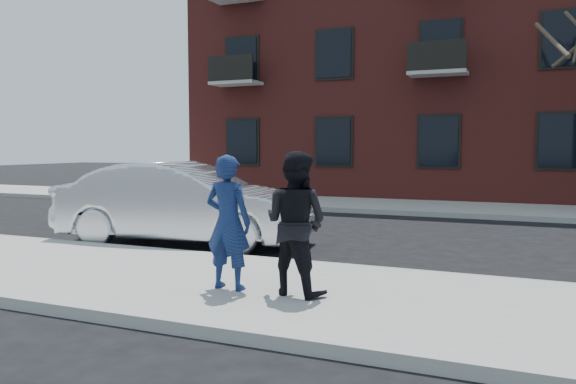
% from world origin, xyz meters
% --- Properties ---
extents(ground, '(100.00, 100.00, 0.00)m').
position_xyz_m(ground, '(0.00, 0.00, 0.00)').
color(ground, black).
rests_on(ground, ground).
extents(near_sidewalk, '(50.00, 3.50, 0.15)m').
position_xyz_m(near_sidewalk, '(0.00, -0.25, 0.07)').
color(near_sidewalk, gray).
rests_on(near_sidewalk, ground).
extents(near_curb, '(50.00, 0.10, 0.15)m').
position_xyz_m(near_curb, '(0.00, 1.55, 0.07)').
color(near_curb, '#999691').
rests_on(near_curb, ground).
extents(far_sidewalk, '(50.00, 3.50, 0.15)m').
position_xyz_m(far_sidewalk, '(0.00, 11.25, 0.07)').
color(far_sidewalk, gray).
rests_on(far_sidewalk, ground).
extents(far_curb, '(50.00, 0.10, 0.15)m').
position_xyz_m(far_curb, '(0.00, 9.45, 0.07)').
color(far_curb, '#999691').
rests_on(far_curb, ground).
extents(apartment_building, '(24.30, 10.30, 12.30)m').
position_xyz_m(apartment_building, '(2.00, 18.00, 6.16)').
color(apartment_building, maroon).
rests_on(apartment_building, ground).
extents(silver_sedan, '(5.37, 2.50, 1.70)m').
position_xyz_m(silver_sedan, '(-3.55, 2.78, 0.85)').
color(silver_sedan, silver).
rests_on(silver_sedan, ground).
extents(man_hoodie, '(0.65, 0.51, 1.76)m').
position_xyz_m(man_hoodie, '(-0.68, -0.54, 1.03)').
color(man_hoodie, navy).
rests_on(man_hoodie, near_sidewalk).
extents(man_peacoat, '(0.99, 0.84, 1.81)m').
position_xyz_m(man_peacoat, '(0.22, -0.42, 1.05)').
color(man_peacoat, black).
rests_on(man_peacoat, near_sidewalk).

